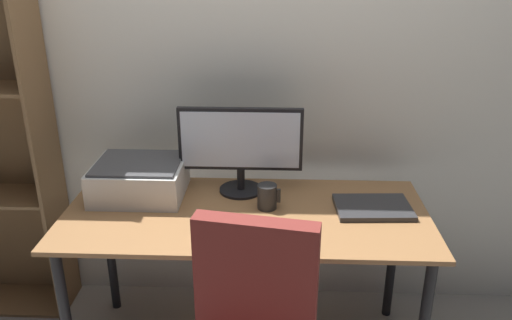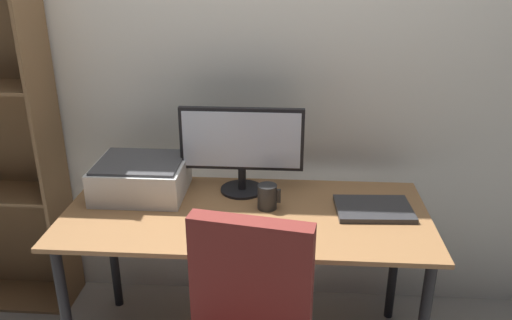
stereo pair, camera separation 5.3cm
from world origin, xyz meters
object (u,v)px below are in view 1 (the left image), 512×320
coffee_mug (267,197)px  keyboard (233,235)px  desk (246,230)px  monitor (240,144)px  mouse (293,231)px  printer (139,179)px  laptop (373,207)px

coffee_mug → keyboard: bearing=-116.6°
desk → monitor: 0.38m
desk → mouse: 0.29m
mouse → printer: size_ratio=0.24×
printer → monitor: bearing=7.3°
desk → mouse: (0.20, -0.18, 0.10)m
keyboard → laptop: (0.58, 0.25, 0.00)m
monitor → keyboard: (-0.00, -0.42, -0.22)m
laptop → printer: 1.04m
mouse → printer: (-0.69, 0.33, 0.06)m
desk → laptop: laptop is taller
monitor → printer: size_ratio=1.39×
laptop → coffee_mug: bearing=177.3°
monitor → coffee_mug: (0.13, -0.16, -0.18)m
keyboard → mouse: 0.23m
desk → monitor: monitor is taller
mouse → keyboard: bearing=-161.1°
keyboard → mouse: size_ratio=3.02×
laptop → printer: bearing=171.3°
desk → monitor: size_ratio=2.79×
keyboard → laptop: size_ratio=0.91×
monitor → laptop: size_ratio=1.74×
coffee_mug → printer: bearing=169.6°
mouse → printer: bearing=166.7°
mouse → laptop: (0.35, 0.23, -0.01)m
coffee_mug → desk: bearing=-154.6°
desk → monitor: bearing=99.5°
printer → laptop: bearing=-5.7°
monitor → coffee_mug: bearing=-52.7°
monitor → mouse: (0.23, -0.39, -0.22)m
coffee_mug → laptop: coffee_mug is taller
mouse → desk: bearing=149.7°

